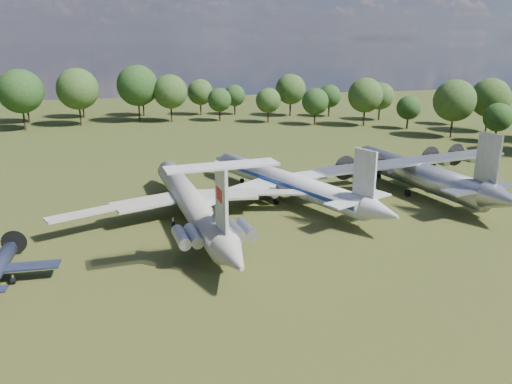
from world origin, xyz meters
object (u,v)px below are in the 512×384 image
object	(u,v)px
il62_airliner	(190,206)
person_on_il62	(215,213)
tu104_jet	(286,186)
an12_transport	(417,177)

from	to	relation	value
il62_airliner	person_on_il62	size ratio (longest dim) A/B	24.10
tu104_jet	an12_transport	world-z (taller)	an12_transport
il62_airliner	an12_transport	xyz separation A→B (m)	(35.26, 4.82, 0.26)
il62_airliner	tu104_jet	world-z (taller)	il62_airliner
il62_airliner	an12_transport	size ratio (longest dim) A/B	1.20
tu104_jet	person_on_il62	world-z (taller)	person_on_il62
tu104_jet	an12_transport	bearing A→B (deg)	-27.66
tu104_jet	person_on_il62	bearing A→B (deg)	-148.95
il62_airliner	person_on_il62	distance (m)	12.87
il62_airliner	an12_transport	bearing A→B (deg)	1.82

